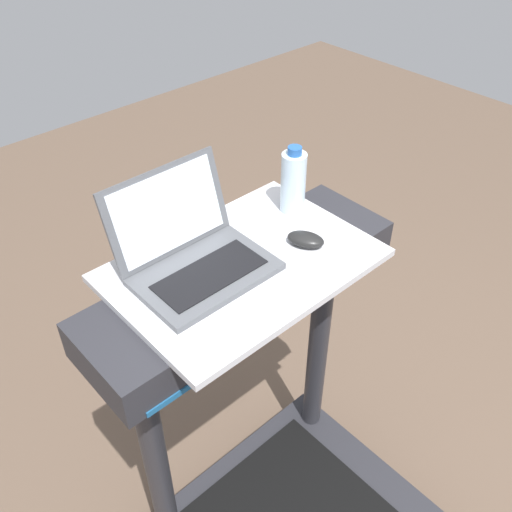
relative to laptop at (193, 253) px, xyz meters
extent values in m
cylinder|color=#28282D|center=(-0.23, -0.06, -0.61)|extent=(0.07, 0.07, 0.86)
cylinder|color=#28282D|center=(0.45, -0.06, -0.61)|extent=(0.07, 0.07, 0.86)
cube|color=#28282D|center=(0.11, -0.06, -0.12)|extent=(0.90, 0.28, 0.11)
cube|color=#0C3F19|center=(0.11, -0.21, -0.12)|extent=(0.24, 0.01, 0.06)
cube|color=#1E598C|center=(0.11, -0.21, -0.17)|extent=(0.81, 0.00, 0.02)
cube|color=silver|center=(0.11, -0.06, -0.06)|extent=(0.66, 0.46, 0.02)
cube|color=#515459|center=(0.00, -0.05, -0.04)|extent=(0.34, 0.22, 0.02)
cube|color=black|center=(0.00, -0.06, -0.03)|extent=(0.28, 0.12, 0.00)
cube|color=#515459|center=(0.00, 0.10, 0.08)|extent=(0.34, 0.07, 0.22)
cube|color=white|center=(0.00, 0.09, 0.08)|extent=(0.30, 0.06, 0.19)
ellipsoid|color=black|center=(0.28, -0.12, -0.03)|extent=(0.10, 0.12, 0.03)
cylinder|color=silver|center=(0.37, 0.02, 0.04)|extent=(0.07, 0.07, 0.18)
cylinder|color=#2659A5|center=(0.37, 0.02, 0.14)|extent=(0.04, 0.04, 0.02)
camera|label=1|loc=(-0.62, -0.91, 0.88)|focal=39.87mm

